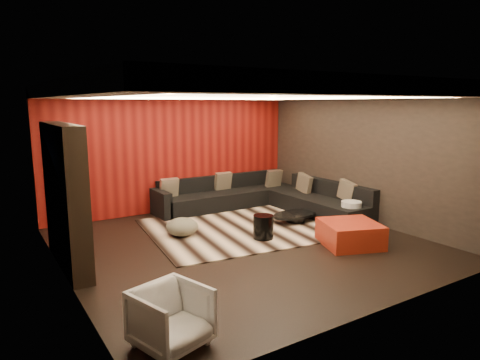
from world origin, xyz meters
TOP-DOWN VIEW (x-y plane):
  - floor at (0.00, 0.00)m, footprint 6.00×6.00m
  - ceiling at (0.00, 0.00)m, footprint 6.00×6.00m
  - wall_back at (0.00, 3.01)m, footprint 6.00×0.02m
  - wall_left at (-3.01, 0.00)m, footprint 0.02×6.00m
  - wall_right at (3.01, 0.00)m, footprint 0.02×6.00m
  - red_feature_wall at (0.00, 2.97)m, footprint 5.98×0.05m
  - soffit_back at (0.00, 2.70)m, footprint 6.00×0.60m
  - soffit_front at (0.00, -2.70)m, footprint 6.00×0.60m
  - soffit_left at (-2.70, 0.00)m, footprint 0.60×4.80m
  - soffit_right at (2.70, 0.00)m, footprint 0.60×4.80m
  - cove_back at (0.00, 2.36)m, footprint 4.80×0.08m
  - cove_front at (0.00, -2.36)m, footprint 4.80×0.08m
  - cove_left at (-2.36, 0.00)m, footprint 0.08×4.80m
  - cove_right at (2.36, 0.00)m, footprint 0.08×4.80m
  - tv_surround at (-2.85, 0.60)m, footprint 0.30×2.00m
  - tv_screen at (-2.69, 0.60)m, footprint 0.04×1.30m
  - tv_shelf at (-2.69, 0.60)m, footprint 0.04×1.60m
  - rug at (0.66, 0.83)m, footprint 4.33×3.46m
  - coffee_table at (1.69, 0.60)m, footprint 1.13×1.13m
  - drum_stool at (0.45, 0.03)m, footprint 0.47×0.47m
  - striped_pouf at (-0.74, 1.00)m, footprint 0.73×0.73m
  - white_side_table at (2.50, -0.20)m, footprint 0.47×0.47m
  - orange_ottoman at (1.56, -1.06)m, footprint 1.22×1.22m
  - armchair at (-2.42, -2.36)m, footprint 0.85×0.87m
  - sectional_sofa at (1.73, 1.86)m, footprint 3.65×3.50m
  - throw_pillows at (1.76, 1.89)m, footprint 3.40×2.83m

SIDE VIEW (x-z plane):
  - floor at x=0.00m, z-range -0.02..0.00m
  - rug at x=0.66m, z-range 0.00..0.02m
  - coffee_table at x=1.69m, z-range 0.02..0.20m
  - striped_pouf at x=-0.74m, z-range 0.02..0.36m
  - orange_ottoman at x=1.56m, z-range 0.00..0.42m
  - drum_stool at x=0.45m, z-range 0.02..0.46m
  - white_side_table at x=2.50m, z-range 0.00..0.51m
  - sectional_sofa at x=1.73m, z-range -0.11..0.64m
  - armchair at x=-2.42m, z-range 0.00..0.64m
  - throw_pillows at x=1.76m, z-range 0.37..0.87m
  - tv_shelf at x=-2.69m, z-range 0.68..0.72m
  - tv_surround at x=-2.85m, z-range 0.00..2.20m
  - wall_back at x=0.00m, z-range 0.00..2.80m
  - wall_left at x=-3.01m, z-range 0.00..2.80m
  - wall_right at x=3.01m, z-range 0.00..2.80m
  - red_feature_wall at x=0.00m, z-range 0.01..2.79m
  - tv_screen at x=-2.69m, z-range 1.05..1.85m
  - cove_back at x=0.00m, z-range 2.58..2.62m
  - cove_front at x=0.00m, z-range 2.58..2.62m
  - cove_left at x=-2.36m, z-range 2.58..2.62m
  - cove_right at x=2.36m, z-range 2.58..2.62m
  - soffit_back at x=0.00m, z-range 2.58..2.80m
  - soffit_front at x=0.00m, z-range 2.58..2.80m
  - soffit_left at x=-2.70m, z-range 2.58..2.80m
  - soffit_right at x=2.70m, z-range 2.58..2.80m
  - ceiling at x=0.00m, z-range 2.80..2.82m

